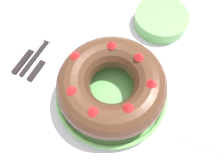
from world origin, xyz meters
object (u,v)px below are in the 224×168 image
object	(u,v)px
serving_knife	(31,51)
side_bowl	(161,19)
serving_dish	(112,93)
fork	(43,47)
cake_knife	(43,62)
bundt_cake	(112,84)
napkin	(208,131)

from	to	relation	value
serving_knife	side_bowl	distance (m)	0.42
serving_dish	fork	world-z (taller)	serving_dish
cake_knife	side_bowl	xyz separation A→B (m)	(0.26, 0.30, 0.02)
bundt_cake	fork	distance (m)	0.27
bundt_cake	cake_knife	xyz separation A→B (m)	(-0.23, -0.00, -0.06)
serving_dish	cake_knife	distance (m)	0.23
fork	napkin	xyz separation A→B (m)	(0.53, -0.02, -0.00)
bundt_cake	fork	world-z (taller)	bundt_cake
serving_dish	side_bowl	xyz separation A→B (m)	(0.03, 0.30, 0.01)
serving_dish	cake_knife	world-z (taller)	serving_dish
cake_knife	napkin	distance (m)	0.50
serving_dish	fork	xyz separation A→B (m)	(-0.26, 0.04, -0.01)
fork	cake_knife	xyz separation A→B (m)	(0.03, -0.04, -0.00)
serving_knife	cake_knife	xyz separation A→B (m)	(0.05, -0.02, 0.00)
fork	side_bowl	world-z (taller)	side_bowl
bundt_cake	cake_knife	distance (m)	0.24
bundt_cake	napkin	bearing A→B (deg)	3.94
fork	side_bowl	size ratio (longest dim) A/B	1.09
serving_dish	cake_knife	xyz separation A→B (m)	(-0.23, -0.00, -0.01)
bundt_cake	fork	xyz separation A→B (m)	(-0.26, 0.04, -0.06)
serving_dish	side_bowl	bearing A→B (deg)	84.68
serving_knife	napkin	size ratio (longest dim) A/B	1.53
serving_dish	serving_knife	xyz separation A→B (m)	(-0.29, 0.01, -0.01)
bundt_cake	fork	size ratio (longest dim) A/B	1.51
serving_dish	napkin	xyz separation A→B (m)	(0.27, 0.02, -0.01)
fork	serving_knife	xyz separation A→B (m)	(-0.02, -0.03, -0.00)
cake_knife	side_bowl	world-z (taller)	side_bowl
side_bowl	bundt_cake	bearing A→B (deg)	-95.32
serving_knife	side_bowl	world-z (taller)	side_bowl
napkin	side_bowl	bearing A→B (deg)	131.05
side_bowl	serving_dish	bearing A→B (deg)	-95.32
cake_knife	serving_knife	bearing A→B (deg)	165.42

